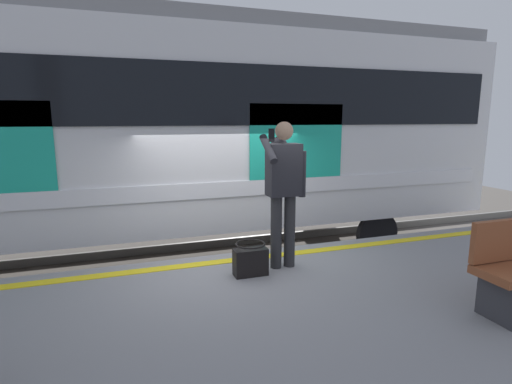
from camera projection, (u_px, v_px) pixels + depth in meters
ground_plane at (235, 312)px, 5.78m from camera, size 25.17×25.17×0.00m
platform at (288, 357)px, 3.93m from camera, size 16.78×3.79×0.89m
safety_line at (241, 259)px, 5.33m from camera, size 16.45×0.16×0.01m
track_rail_near at (211, 269)px, 7.19m from camera, size 21.82×0.08×0.16m
track_rail_far at (196, 245)px, 8.53m from camera, size 21.82×0.08×0.16m
train_carriage at (150, 124)px, 7.11m from camera, size 12.26×3.08×4.18m
passenger at (283, 183)px, 4.91m from camera, size 0.57×0.55×1.81m
handbag at (250, 260)px, 4.79m from camera, size 0.40×0.36×0.40m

